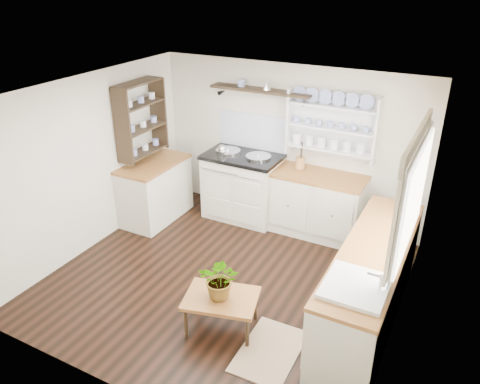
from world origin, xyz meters
name	(u,v)px	position (x,y,z in m)	size (l,w,h in m)	color
floor	(225,279)	(0.00, 0.00, 0.00)	(4.00, 3.80, 0.01)	black
wall_back	(288,144)	(0.00, 1.90, 1.15)	(4.00, 0.02, 2.30)	beige
wall_right	(408,238)	(2.00, 0.00, 1.15)	(0.02, 3.80, 2.30)	beige
wall_left	(90,164)	(-2.00, 0.00, 1.15)	(0.02, 3.80, 2.30)	beige
ceiling	(222,94)	(0.00, 0.00, 2.30)	(4.00, 3.80, 0.01)	white
window	(412,192)	(1.95, 0.15, 1.56)	(0.08, 1.55, 1.22)	white
aga_cooker	(243,185)	(-0.57, 1.57, 0.51)	(1.12, 0.77, 1.03)	silver
back_cabinets	(317,204)	(0.60, 1.60, 0.46)	(1.27, 0.63, 0.90)	beige
right_cabinets	(370,283)	(1.70, 0.10, 0.46)	(0.62, 2.43, 0.90)	beige
belfast_sink	(354,297)	(1.70, -0.65, 0.80)	(0.55, 0.60, 0.45)	white
left_cabinets	(155,190)	(-1.70, 0.90, 0.46)	(0.62, 1.13, 0.90)	beige
plate_rack	(333,124)	(0.65, 1.86, 1.56)	(1.20, 0.22, 0.90)	white
high_shelf	(261,91)	(-0.40, 1.78, 1.91)	(1.50, 0.29, 0.16)	black
left_shelving	(141,118)	(-1.84, 0.90, 1.55)	(0.28, 0.80, 1.05)	black
kettle	(222,152)	(-0.85, 1.45, 1.03)	(0.17, 0.17, 0.20)	silver
utensil_crock	(300,163)	(0.28, 1.68, 0.99)	(0.13, 0.13, 0.16)	#A6713C
center_table	(221,300)	(0.39, -0.77, 0.36)	(0.85, 0.70, 0.40)	brown
potted_plant	(221,279)	(0.39, -0.77, 0.63)	(0.41, 0.36, 0.46)	#3F7233
floor_rug	(270,351)	(0.98, -0.85, 0.01)	(0.55, 0.85, 0.02)	#9B775A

